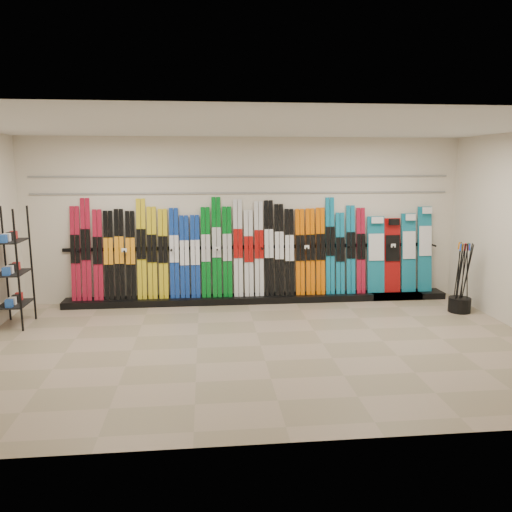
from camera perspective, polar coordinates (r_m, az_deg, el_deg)
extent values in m
plane|color=gray|center=(7.12, 0.53, -10.21)|extent=(8.00, 8.00, 0.00)
plane|color=beige|center=(9.21, -1.18, 4.12)|extent=(8.00, 0.00, 8.00)
plane|color=silver|center=(6.69, 0.58, 14.63)|extent=(8.00, 8.00, 0.00)
cube|color=black|center=(9.29, 0.35, -4.88)|extent=(8.00, 0.40, 0.12)
cube|color=maroon|center=(9.40, -19.94, 0.25)|extent=(0.17, 0.26, 1.67)
cube|color=maroon|center=(9.35, -18.86, 0.71)|extent=(0.17, 0.28, 1.81)
cube|color=maroon|center=(9.31, -17.62, 0.11)|extent=(0.17, 0.25, 1.61)
cube|color=black|center=(9.27, -16.49, 0.06)|extent=(0.17, 0.25, 1.58)
cube|color=black|center=(9.24, -15.34, 0.17)|extent=(0.17, 0.25, 1.61)
cube|color=black|center=(9.21, -14.14, 0.08)|extent=(0.17, 0.24, 1.58)
cube|color=gold|center=(9.18, -12.96, 0.78)|extent=(0.17, 0.28, 1.79)
cube|color=gold|center=(9.16, -11.79, 0.35)|extent=(0.17, 0.25, 1.65)
cube|color=gold|center=(9.14, -10.56, 0.24)|extent=(0.17, 0.25, 1.61)
cube|color=navy|center=(9.13, -9.32, 0.31)|extent=(0.17, 0.25, 1.62)
cube|color=navy|center=(9.12, -8.17, -0.09)|extent=(0.17, 0.23, 1.49)
cube|color=navy|center=(9.12, -6.96, -0.05)|extent=(0.17, 0.23, 1.49)
cube|color=#056A1A|center=(9.11, -5.75, 0.41)|extent=(0.17, 0.25, 1.63)
cube|color=#056A1A|center=(9.11, -4.52, 1.00)|extent=(0.17, 0.28, 1.81)
cube|color=#056A1A|center=(9.12, -3.30, 0.48)|extent=(0.17, 0.25, 1.64)
cube|color=silver|center=(9.13, -2.06, 0.89)|extent=(0.17, 0.27, 1.76)
cube|color=silver|center=(9.15, -0.84, 0.31)|extent=(0.17, 0.24, 1.57)
cube|color=silver|center=(9.16, 0.35, 0.82)|extent=(0.17, 0.27, 1.73)
cube|color=black|center=(9.18, 1.49, 0.90)|extent=(0.17, 0.27, 1.75)
cube|color=black|center=(9.21, 2.67, 0.70)|extent=(0.17, 0.26, 1.68)
cube|color=black|center=(9.24, 3.84, 0.44)|extent=(0.17, 0.25, 1.59)
cube|color=#EB6604|center=(9.28, 5.06, 0.45)|extent=(0.17, 0.25, 1.58)
cube|color=#EB6604|center=(9.31, 6.23, 0.49)|extent=(0.17, 0.25, 1.59)
cube|color=#EB6604|center=(9.36, 7.38, 0.55)|extent=(0.17, 0.25, 1.60)
cube|color=#117498|center=(9.40, 8.47, 1.14)|extent=(0.17, 0.28, 1.79)
cube|color=#117498|center=(9.45, 9.60, 0.30)|extent=(0.17, 0.23, 1.51)
cube|color=#117498|center=(9.50, 10.77, 0.72)|extent=(0.17, 0.25, 1.64)
cube|color=maroon|center=(9.56, 11.90, 0.60)|extent=(0.17, 0.25, 1.59)
cube|color=#14728C|center=(9.67, 13.53, 0.16)|extent=(0.33, 0.22, 1.43)
cube|color=#990C0C|center=(9.78, 15.30, 0.07)|extent=(0.31, 0.22, 1.39)
cube|color=#14728C|center=(9.90, 17.03, 0.36)|extent=(0.28, 0.23, 1.48)
cube|color=#14728C|center=(10.03, 18.72, 0.75)|extent=(0.27, 0.25, 1.60)
cube|color=black|center=(8.62, -26.15, -1.19)|extent=(0.40, 0.60, 1.87)
cylinder|color=black|center=(9.33, 22.22, -5.18)|extent=(0.37, 0.37, 0.25)
cylinder|color=black|center=(9.24, 22.91, -2.28)|extent=(0.11, 0.15, 1.17)
cylinder|color=black|center=(9.31, 21.98, -2.12)|extent=(0.10, 0.03, 1.18)
cylinder|color=black|center=(9.15, 22.12, -2.34)|extent=(0.15, 0.12, 1.17)
cylinder|color=black|center=(9.29, 22.87, -2.22)|extent=(0.15, 0.03, 1.17)
cylinder|color=black|center=(9.24, 22.58, -2.26)|extent=(0.15, 0.08, 1.17)
cylinder|color=black|center=(9.20, 22.07, -2.27)|extent=(0.05, 0.09, 1.18)
cylinder|color=black|center=(9.23, 22.99, -2.30)|extent=(0.10, 0.03, 1.18)
cylinder|color=black|center=(9.19, 22.22, -2.29)|extent=(0.05, 0.06, 1.18)
cylinder|color=black|center=(9.20, 22.55, -2.30)|extent=(0.07, 0.12, 1.18)
cylinder|color=black|center=(9.18, 22.25, -2.31)|extent=(0.13, 0.03, 1.18)
cube|color=gray|center=(9.15, -1.18, 7.22)|extent=(7.60, 0.02, 0.03)
cube|color=gray|center=(9.14, -1.19, 9.10)|extent=(7.60, 0.02, 0.03)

